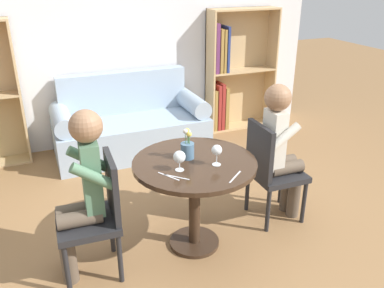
{
  "coord_description": "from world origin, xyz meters",
  "views": [
    {
      "loc": [
        -1.05,
        -2.49,
        2.07
      ],
      "look_at": [
        0.0,
        0.05,
        0.86
      ],
      "focal_mm": 38.0,
      "sensor_mm": 36.0,
      "label": 1
    }
  ],
  "objects_px": {
    "person_left": "(82,191)",
    "person_right": "(281,148)",
    "bookshelf_right": "(231,74)",
    "chair_right": "(270,168)",
    "couch": "(130,127)",
    "wine_glass_left": "(179,157)",
    "chair_left": "(97,212)",
    "wine_glass_right": "(217,151)",
    "flower_vase": "(187,148)"
  },
  "relations": [
    {
      "from": "wine_glass_right",
      "to": "flower_vase",
      "type": "bearing_deg",
      "value": 129.43
    },
    {
      "from": "chair_left",
      "to": "person_right",
      "type": "relative_size",
      "value": 0.73
    },
    {
      "from": "bookshelf_right",
      "to": "chair_right",
      "type": "height_order",
      "value": "bookshelf_right"
    },
    {
      "from": "bookshelf_right",
      "to": "person_left",
      "type": "xyz_separation_m",
      "value": [
        -2.31,
        -2.26,
        -0.07
      ]
    },
    {
      "from": "flower_vase",
      "to": "chair_left",
      "type": "bearing_deg",
      "value": -173.09
    },
    {
      "from": "couch",
      "to": "chair_right",
      "type": "relative_size",
      "value": 1.96
    },
    {
      "from": "couch",
      "to": "person_left",
      "type": "distance_m",
      "value": 2.18
    },
    {
      "from": "wine_glass_left",
      "to": "wine_glass_right",
      "type": "xyz_separation_m",
      "value": [
        0.28,
        -0.02,
        0.01
      ]
    },
    {
      "from": "chair_right",
      "to": "flower_vase",
      "type": "height_order",
      "value": "flower_vase"
    },
    {
      "from": "chair_left",
      "to": "wine_glass_right",
      "type": "relative_size",
      "value": 5.75
    },
    {
      "from": "wine_glass_right",
      "to": "flower_vase",
      "type": "height_order",
      "value": "flower_vase"
    },
    {
      "from": "chair_right",
      "to": "couch",
      "type": "bearing_deg",
      "value": 22.67
    },
    {
      "from": "couch",
      "to": "wine_glass_right",
      "type": "height_order",
      "value": "couch"
    },
    {
      "from": "couch",
      "to": "person_left",
      "type": "relative_size",
      "value": 1.42
    },
    {
      "from": "wine_glass_left",
      "to": "couch",
      "type": "bearing_deg",
      "value": 85.75
    },
    {
      "from": "chair_left",
      "to": "chair_right",
      "type": "distance_m",
      "value": 1.49
    },
    {
      "from": "chair_left",
      "to": "wine_glass_left",
      "type": "relative_size",
      "value": 6.08
    },
    {
      "from": "person_right",
      "to": "bookshelf_right",
      "type": "bearing_deg",
      "value": -15.76
    },
    {
      "from": "chair_right",
      "to": "wine_glass_right",
      "type": "height_order",
      "value": "same"
    },
    {
      "from": "wine_glass_left",
      "to": "wine_glass_right",
      "type": "height_order",
      "value": "wine_glass_right"
    },
    {
      "from": "chair_left",
      "to": "person_left",
      "type": "distance_m",
      "value": 0.2
    },
    {
      "from": "bookshelf_right",
      "to": "flower_vase",
      "type": "xyz_separation_m",
      "value": [
        -1.51,
        -2.18,
        0.08
      ]
    },
    {
      "from": "couch",
      "to": "wine_glass_left",
      "type": "relative_size",
      "value": 11.93
    },
    {
      "from": "bookshelf_right",
      "to": "chair_right",
      "type": "distance_m",
      "value": 2.29
    },
    {
      "from": "wine_glass_left",
      "to": "flower_vase",
      "type": "distance_m",
      "value": 0.21
    },
    {
      "from": "chair_right",
      "to": "wine_glass_left",
      "type": "relative_size",
      "value": 6.08
    },
    {
      "from": "couch",
      "to": "flower_vase",
      "type": "bearing_deg",
      "value": -90.83
    },
    {
      "from": "chair_left",
      "to": "wine_glass_right",
      "type": "bearing_deg",
      "value": 86.43
    },
    {
      "from": "couch",
      "to": "bookshelf_right",
      "type": "bearing_deg",
      "value": 10.49
    },
    {
      "from": "chair_right",
      "to": "chair_left",
      "type": "bearing_deg",
      "value": 95.47
    },
    {
      "from": "chair_right",
      "to": "person_left",
      "type": "relative_size",
      "value": 0.72
    },
    {
      "from": "person_left",
      "to": "wine_glass_right",
      "type": "relative_size",
      "value": 7.96
    },
    {
      "from": "couch",
      "to": "bookshelf_right",
      "type": "height_order",
      "value": "bookshelf_right"
    },
    {
      "from": "bookshelf_right",
      "to": "flower_vase",
      "type": "distance_m",
      "value": 2.65
    },
    {
      "from": "chair_left",
      "to": "flower_vase",
      "type": "height_order",
      "value": "flower_vase"
    },
    {
      "from": "wine_glass_right",
      "to": "flower_vase",
      "type": "distance_m",
      "value": 0.24
    },
    {
      "from": "bookshelf_right",
      "to": "chair_left",
      "type": "relative_size",
      "value": 1.77
    },
    {
      "from": "couch",
      "to": "person_left",
      "type": "height_order",
      "value": "person_left"
    },
    {
      "from": "person_right",
      "to": "flower_vase",
      "type": "bearing_deg",
      "value": 92.74
    },
    {
      "from": "person_right",
      "to": "wine_glass_left",
      "type": "distance_m",
      "value": 1.01
    },
    {
      "from": "couch",
      "to": "wine_glass_left",
      "type": "bearing_deg",
      "value": -94.25
    },
    {
      "from": "person_left",
      "to": "person_right",
      "type": "distance_m",
      "value": 1.66
    },
    {
      "from": "chair_left",
      "to": "chair_right",
      "type": "xyz_separation_m",
      "value": [
        1.49,
        0.11,
        0.0
      ]
    },
    {
      "from": "flower_vase",
      "to": "person_right",
      "type": "bearing_deg",
      "value": 1.67
    },
    {
      "from": "person_left",
      "to": "wine_glass_right",
      "type": "distance_m",
      "value": 0.98
    },
    {
      "from": "wine_glass_right",
      "to": "bookshelf_right",
      "type": "bearing_deg",
      "value": 60.17
    },
    {
      "from": "chair_left",
      "to": "chair_right",
      "type": "relative_size",
      "value": 1.0
    },
    {
      "from": "couch",
      "to": "wine_glass_right",
      "type": "bearing_deg",
      "value": -86.57
    },
    {
      "from": "person_left",
      "to": "person_right",
      "type": "bearing_deg",
      "value": 96.54
    },
    {
      "from": "bookshelf_right",
      "to": "person_right",
      "type": "relative_size",
      "value": 1.3
    }
  ]
}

